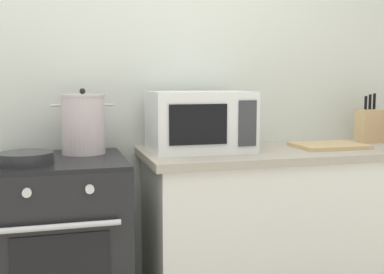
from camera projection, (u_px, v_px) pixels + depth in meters
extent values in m
cube|color=silver|center=(177.00, 85.00, 2.69)|extent=(4.40, 0.10, 2.50)
cube|color=white|center=(301.00, 236.00, 2.61)|extent=(1.64, 0.56, 0.88)
cube|color=#ADA393|center=(303.00, 152.00, 2.56)|extent=(1.70, 0.60, 0.04)
cube|color=black|center=(61.00, 258.00, 2.26)|extent=(0.60, 0.60, 0.90)
cube|color=black|center=(58.00, 161.00, 2.21)|extent=(0.60, 0.60, 0.02)
cube|color=black|center=(61.00, 268.00, 1.96)|extent=(0.39, 0.01, 0.28)
cylinder|color=silver|center=(60.00, 227.00, 1.91)|extent=(0.48, 0.02, 0.02)
cylinder|color=silver|center=(27.00, 193.00, 1.88)|extent=(0.04, 0.02, 0.04)
cylinder|color=silver|center=(90.00, 189.00, 1.95)|extent=(0.04, 0.02, 0.04)
cylinder|color=beige|center=(83.00, 125.00, 2.35)|extent=(0.21, 0.21, 0.28)
cylinder|color=beige|center=(83.00, 95.00, 2.33)|extent=(0.21, 0.21, 0.01)
sphere|color=black|center=(82.00, 91.00, 2.33)|extent=(0.03, 0.03, 0.03)
cylinder|color=beige|center=(56.00, 106.00, 2.30)|extent=(0.05, 0.01, 0.01)
cylinder|color=beige|center=(109.00, 105.00, 2.37)|extent=(0.05, 0.01, 0.01)
cylinder|color=#28282B|center=(26.00, 158.00, 2.07)|extent=(0.23, 0.23, 0.05)
cube|color=white|center=(200.00, 121.00, 2.45)|extent=(0.50, 0.36, 0.30)
cube|color=black|center=(198.00, 125.00, 2.26)|extent=(0.28, 0.01, 0.19)
cube|color=#38383D|center=(247.00, 123.00, 2.32)|extent=(0.09, 0.01, 0.22)
cube|color=tan|center=(329.00, 146.00, 2.57)|extent=(0.36, 0.26, 0.02)
cube|color=tan|center=(369.00, 126.00, 2.79)|extent=(0.13, 0.10, 0.19)
cylinder|color=black|center=(366.00, 103.00, 2.77)|extent=(0.02, 0.02, 0.08)
cylinder|color=black|center=(370.00, 102.00, 2.77)|extent=(0.02, 0.02, 0.09)
cylinder|color=black|center=(374.00, 101.00, 2.78)|extent=(0.02, 0.02, 0.09)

